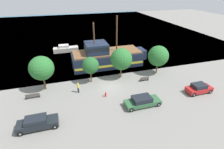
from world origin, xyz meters
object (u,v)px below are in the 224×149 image
Objects in this scene: fire_hydrant at (106,94)px; parked_car_curb_front at (199,88)px; bench_promenade_east at (145,79)px; pedestrian_walking_near at (78,88)px; moored_boat_dockside at (66,49)px; pirate_ship at (106,57)px; parked_car_curb_rear at (37,123)px; parked_car_curb_mid at (142,101)px; bench_promenade_west at (33,96)px.

parked_car_curb_front is at bearing -12.41° from fire_hydrant.
pedestrian_walking_near is at bearing -178.25° from bench_promenade_east.
pedestrian_walking_near is at bearing -87.87° from moored_boat_dockside.
pirate_ship is 9.76m from bench_promenade_east.
parked_car_curb_rear is at bearing -129.36° from pirate_ship.
parked_car_curb_mid is at bearing -118.80° from bench_promenade_east.
parked_car_curb_front is (11.04, -14.22, -1.08)m from pirate_ship.
fire_hydrant is (-4.30, 3.57, -0.30)m from parked_car_curb_mid.
fire_hydrant is (9.26, 3.95, -0.34)m from parked_car_curb_rear.
parked_car_curb_rear is (-23.39, -0.84, -0.01)m from parked_car_curb_front.
bench_promenade_west is (-14.74, 6.22, -0.26)m from parked_car_curb_mid.
parked_car_curb_rear is 8.30m from pedestrian_walking_near.
pirate_ship is 18.04m from parked_car_curb_front.
pedestrian_walking_near reaches higher than parked_car_curb_front.
parked_car_curb_mid reaches higher than bench_promenade_west.
pedestrian_walking_near is (-8.08, 5.86, 0.18)m from parked_car_curb_mid.
pedestrian_walking_near is (-3.78, 2.29, 0.48)m from fire_hydrant.
moored_boat_dockside is 22.83m from bench_promenade_east.
fire_hydrant is 0.51× the size of bench_promenade_east.
parked_car_curb_front is 18.71m from pedestrian_walking_near.
pirate_ship is 13.26m from moored_boat_dockside.
parked_car_curb_front is 9.84m from parked_car_curb_mid.
fire_hydrant is 8.16m from bench_promenade_east.
bench_promenade_west is (-13.53, -8.47, -1.39)m from pirate_ship.
parked_car_curb_rear is 18.21m from bench_promenade_east.
parked_car_curb_mid is 13.57m from parked_car_curb_rear.
moored_boat_dockside is 1.30× the size of parked_car_curb_rear.
parked_car_curb_front is 2.04× the size of bench_promenade_west.
parked_car_curb_front is 5.21× the size of fire_hydrant.
pedestrian_walking_near reaches higher than parked_car_curb_rear.
bench_promenade_east is (12.23, -19.27, -0.26)m from moored_boat_dockside.
pedestrian_walking_near is (-11.50, -0.35, 0.46)m from bench_promenade_east.
bench_promenade_west is (-10.44, 2.65, 0.04)m from fire_hydrant.
parked_car_curb_mid is (1.21, -14.69, -1.13)m from pirate_ship.
fire_hydrant is (-3.09, -11.11, -1.43)m from pirate_ship.
moored_boat_dockside is 7.87× the size of fire_hydrant.
parked_car_curb_front is at bearing -13.19° from bench_promenade_west.
bench_promenade_east is at bearing 1.75° from pedestrian_walking_near.
fire_hydrant is at bearing -78.38° from moored_boat_dockside.
fire_hydrant is at bearing -14.23° from bench_promenade_west.
bench_promenade_west is (-5.93, -19.27, -0.24)m from moored_boat_dockside.
pirate_ship is 14.78m from parked_car_curb_mid.
fire_hydrant is 4.44m from pedestrian_walking_near.
parked_car_curb_rear is 6.71m from bench_promenade_west.
parked_car_curb_front reaches higher than fire_hydrant.
bench_promenade_west is at bearing 179.97° from bench_promenade_east.
fire_hydrant is at bearing -105.55° from pirate_ship.
parked_car_curb_mid is 2.84× the size of pedestrian_walking_near.
pirate_ship is at bearing 74.45° from fire_hydrant.
pirate_ship reaches higher than parked_car_curb_mid.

